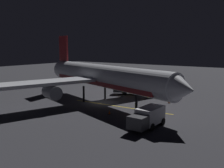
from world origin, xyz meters
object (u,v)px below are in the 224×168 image
airliner (101,77)px  catering_truck (128,89)px  ground_crew_worker (136,107)px  traffic_cone_under_wing (146,113)px  traffic_cone_near_left (169,102)px  traffic_cone_near_right (109,112)px  baggage_truck (148,118)px

airliner → catering_truck: (-9.38, -0.20, -3.41)m
ground_crew_worker → traffic_cone_under_wing: bearing=92.3°
catering_truck → traffic_cone_near_left: (3.05, 10.37, -0.90)m
airliner → traffic_cone_near_right: airliner is taller
traffic_cone_near_right → ground_crew_worker: bearing=132.6°
catering_truck → traffic_cone_near_left: catering_truck is taller
airliner → traffic_cone_under_wing: airliner is taller
airliner → baggage_truck: (8.03, 13.52, -3.32)m
airliner → ground_crew_worker: 10.07m
airliner → traffic_cone_near_right: 9.26m
baggage_truck → traffic_cone_near_right: 7.99m
traffic_cone_near_right → airliner: bearing=-133.1°
ground_crew_worker → traffic_cone_near_left: 9.34m
ground_crew_worker → traffic_cone_near_right: ground_crew_worker is taller
catering_truck → traffic_cone_under_wing: size_ratio=10.45×
catering_truck → traffic_cone_near_right: 16.23m
traffic_cone_near_left → traffic_cone_near_right: (11.93, -4.20, 0.00)m
ground_crew_worker → traffic_cone_under_wing: ground_crew_worker is taller
airliner → ground_crew_worker: size_ratio=21.87×
baggage_truck → ground_crew_worker: baggage_truck is taller
catering_truck → traffic_cone_near_left: bearing=73.6°
airliner → traffic_cone_under_wing: bearing=75.0°
airliner → baggage_truck: bearing=59.3°
catering_truck → traffic_cone_near_right: size_ratio=10.45×
airliner → baggage_truck: size_ratio=6.43×
traffic_cone_near_right → traffic_cone_under_wing: 5.34m
ground_crew_worker → traffic_cone_near_right: size_ratio=3.16×
baggage_truck → traffic_cone_under_wing: (-5.20, -2.97, -1.00)m
baggage_truck → traffic_cone_near_right: baggage_truck is taller
traffic_cone_near_left → traffic_cone_under_wing: size_ratio=1.00×
baggage_truck → traffic_cone_near_right: bearing=-107.9°
airliner → catering_truck: airliner is taller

